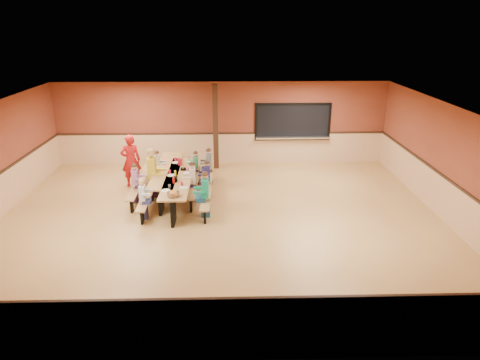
{
  "coord_description": "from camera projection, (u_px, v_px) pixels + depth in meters",
  "views": [
    {
      "loc": [
        0.25,
        -10.31,
        5.04
      ],
      "look_at": [
        0.54,
        0.04,
        1.15
      ],
      "focal_mm": 32.0,
      "sensor_mm": 36.0,
      "label": 1
    }
  ],
  "objects": [
    {
      "name": "seated_child_white_left",
      "position": [
        143.0,
        200.0,
        11.35
      ],
      "size": [
        0.33,
        0.27,
        1.12
      ],
      "primitive_type": null,
      "color": "silver",
      "rests_on": "ground"
    },
    {
      "name": "chip_bowl",
      "position": [
        173.0,
        194.0,
        11.06
      ],
      "size": [
        0.32,
        0.32,
        0.15
      ],
      "primitive_type": null,
      "color": "orange",
      "rests_on": "cafeteria_table_main"
    },
    {
      "name": "ground",
      "position": [
        220.0,
        221.0,
        11.42
      ],
      "size": [
        12.0,
        12.0,
        0.0
      ],
      "primitive_type": "plane",
      "color": "#A4743E",
      "rests_on": "ground"
    },
    {
      "name": "structural_post",
      "position": [
        216.0,
        127.0,
        15.0
      ],
      "size": [
        0.18,
        0.18,
        3.0
      ],
      "primitive_type": "cube",
      "color": "black",
      "rests_on": "ground"
    },
    {
      "name": "cafeteria_table_main",
      "position": [
        179.0,
        183.0,
        12.57
      ],
      "size": [
        1.91,
        3.7,
        0.74
      ],
      "color": "#A47741",
      "rests_on": "ground"
    },
    {
      "name": "seated_adult_yellow",
      "position": [
        152.0,
        173.0,
        12.8
      ],
      "size": [
        0.5,
        0.41,
        1.47
      ],
      "primitive_type": null,
      "color": "gold",
      "rests_on": "ground"
    },
    {
      "name": "standing_woman",
      "position": [
        131.0,
        161.0,
        13.57
      ],
      "size": [
        0.71,
        0.58,
        1.69
      ],
      "primitive_type": "imported",
      "rotation": [
        0.0,
        0.0,
        3.46
      ],
      "color": "#B11415",
      "rests_on": "ground"
    },
    {
      "name": "seated_child_green_sec",
      "position": [
        196.0,
        168.0,
        13.81
      ],
      "size": [
        0.32,
        0.26,
        1.1
      ],
      "primitive_type": null,
      "color": "#327B5B",
      "rests_on": "ground"
    },
    {
      "name": "seated_child_navy_right",
      "position": [
        207.0,
        179.0,
        12.73
      ],
      "size": [
        0.34,
        0.28,
        1.15
      ],
      "primitive_type": null,
      "color": "navy",
      "rests_on": "ground"
    },
    {
      "name": "room_envelope",
      "position": [
        220.0,
        197.0,
        11.17
      ],
      "size": [
        12.04,
        10.04,
        3.02
      ],
      "color": "brown",
      "rests_on": "ground"
    },
    {
      "name": "condiment_ketchup",
      "position": [
        174.0,
        180.0,
        11.95
      ],
      "size": [
        0.06,
        0.06,
        0.17
      ],
      "primitive_type": "cylinder",
      "color": "#B2140F",
      "rests_on": "cafeteria_table_main"
    },
    {
      "name": "seated_child_teal_right",
      "position": [
        205.0,
        195.0,
        11.49
      ],
      "size": [
        0.4,
        0.33,
        1.27
      ],
      "primitive_type": null,
      "color": "#149271",
      "rests_on": "ground"
    },
    {
      "name": "kitchen_pass_through",
      "position": [
        293.0,
        123.0,
        15.6
      ],
      "size": [
        2.78,
        0.28,
        1.38
      ],
      "color": "black",
      "rests_on": "ground"
    },
    {
      "name": "seated_child_grey_left",
      "position": [
        157.0,
        168.0,
        13.71
      ],
      "size": [
        0.34,
        0.28,
        1.15
      ],
      "primitive_type": null,
      "color": "#B3B3B3",
      "rests_on": "ground"
    },
    {
      "name": "table_paddle",
      "position": [
        183.0,
        166.0,
        13.0
      ],
      "size": [
        0.16,
        0.16,
        0.56
      ],
      "color": "black",
      "rests_on": "cafeteria_table_main"
    },
    {
      "name": "place_settings",
      "position": [
        179.0,
        175.0,
        12.47
      ],
      "size": [
        0.65,
        3.3,
        0.11
      ],
      "primitive_type": null,
      "color": "beige",
      "rests_on": "cafeteria_table_main"
    },
    {
      "name": "seated_child_purple_sec",
      "position": [
        136.0,
        183.0,
        12.42
      ],
      "size": [
        0.35,
        0.28,
        1.17
      ],
      "primitive_type": null,
      "color": "#9E5F8C",
      "rests_on": "ground"
    },
    {
      "name": "napkin_dispenser",
      "position": [
        176.0,
        179.0,
        12.09
      ],
      "size": [
        0.1,
        0.14,
        0.13
      ],
      "primitive_type": "cube",
      "color": "black",
      "rests_on": "cafeteria_table_main"
    },
    {
      "name": "seated_child_char_right",
      "position": [
        209.0,
        167.0,
        13.77
      ],
      "size": [
        0.36,
        0.3,
        1.2
      ],
      "primitive_type": null,
      "color": "#565E62",
      "rests_on": "ground"
    },
    {
      "name": "condiment_mustard",
      "position": [
        175.0,
        173.0,
        12.52
      ],
      "size": [
        0.06,
        0.06,
        0.17
      ],
      "primitive_type": "cylinder",
      "color": "yellow",
      "rests_on": "cafeteria_table_main"
    },
    {
      "name": "punch_pitcher",
      "position": [
        180.0,
        162.0,
        13.47
      ],
      "size": [
        0.16,
        0.16,
        0.22
      ],
      "primitive_type": "cylinder",
      "color": "#B7182C",
      "rests_on": "cafeteria_table_main"
    },
    {
      "name": "seated_child_tan_sec",
      "position": [
        193.0,
        182.0,
        12.51
      ],
      "size": [
        0.36,
        0.29,
        1.19
      ],
      "primitive_type": null,
      "color": "beige",
      "rests_on": "ground"
    },
    {
      "name": "cafeteria_table_second",
      "position": [
        168.0,
        175.0,
        13.24
      ],
      "size": [
        1.91,
        3.7,
        0.74
      ],
      "color": "#A47741",
      "rests_on": "ground"
    }
  ]
}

